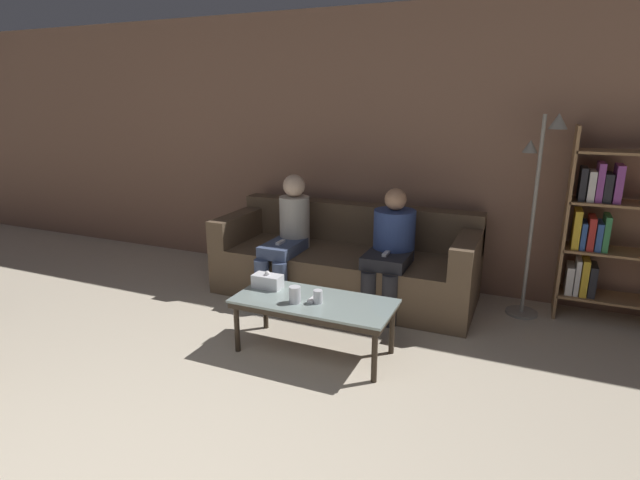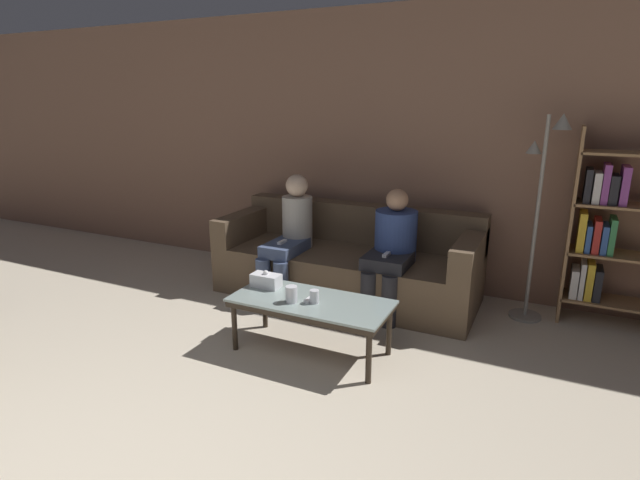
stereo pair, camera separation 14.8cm
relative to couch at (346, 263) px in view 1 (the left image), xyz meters
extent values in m
cube|color=#8C6651|center=(0.00, 0.54, 1.00)|extent=(12.00, 0.06, 2.60)
cube|color=brown|center=(0.00, -0.05, -0.08)|extent=(2.37, 0.92, 0.43)
cube|color=brown|center=(0.00, 0.31, 0.32)|extent=(2.37, 0.20, 0.37)
cube|color=brown|center=(-1.09, -0.05, 0.26)|extent=(0.18, 0.92, 0.26)
cube|color=brown|center=(1.09, -0.05, 0.26)|extent=(0.18, 0.92, 0.26)
cube|color=#8C9E99|center=(0.19, -1.16, 0.10)|extent=(1.14, 0.52, 0.02)
cube|color=#2D2319|center=(0.19, -1.16, 0.07)|extent=(1.12, 0.51, 0.04)
cylinder|color=#2D2319|center=(-0.32, -1.37, -0.13)|extent=(0.04, 0.04, 0.35)
cylinder|color=#2D2319|center=(0.71, -1.37, -0.13)|extent=(0.04, 0.04, 0.35)
cylinder|color=#2D2319|center=(-0.32, -0.95, -0.13)|extent=(0.04, 0.04, 0.35)
cylinder|color=#2D2319|center=(0.71, -0.95, -0.13)|extent=(0.04, 0.04, 0.35)
cylinder|color=silver|center=(0.24, -1.20, 0.15)|extent=(0.07, 0.07, 0.09)
cylinder|color=silver|center=(0.09, -1.26, 0.17)|extent=(0.08, 0.08, 0.12)
cube|color=white|center=(-0.22, -1.08, 0.16)|extent=(0.22, 0.12, 0.10)
sphere|color=white|center=(-0.22, -1.08, 0.22)|extent=(0.04, 0.04, 0.04)
cube|color=white|center=(0.19, -1.16, 0.12)|extent=(0.04, 0.15, 0.02)
cube|color=#9E754C|center=(1.81, 0.31, 0.49)|extent=(0.02, 0.32, 1.58)
cube|color=#9E754C|center=(2.22, 0.31, -0.10)|extent=(0.83, 0.32, 0.02)
cube|color=silver|center=(1.89, 0.31, 0.03)|extent=(0.06, 0.24, 0.24)
cube|color=silver|center=(1.95, 0.31, 0.06)|extent=(0.04, 0.24, 0.30)
cube|color=gold|center=(2.00, 0.31, 0.06)|extent=(0.05, 0.24, 0.31)
cube|color=#232328|center=(2.06, 0.31, 0.04)|extent=(0.06, 0.24, 0.26)
cube|color=#9E754C|center=(2.22, 0.31, 0.29)|extent=(0.83, 0.32, 0.02)
cube|color=gold|center=(1.89, 0.31, 0.46)|extent=(0.05, 0.24, 0.31)
cube|color=#33569E|center=(1.95, 0.31, 0.41)|extent=(0.04, 0.24, 0.22)
cube|color=red|center=(2.00, 0.31, 0.44)|extent=(0.05, 0.24, 0.27)
cube|color=#33569E|center=(2.06, 0.31, 0.42)|extent=(0.04, 0.24, 0.23)
cube|color=#38844C|center=(2.11, 0.31, 0.45)|extent=(0.04, 0.24, 0.29)
cube|color=#9E754C|center=(2.22, 0.31, 0.69)|extent=(0.83, 0.32, 0.02)
cube|color=#232328|center=(1.89, 0.31, 0.83)|extent=(0.05, 0.24, 0.26)
cube|color=silver|center=(1.95, 0.31, 0.82)|extent=(0.05, 0.24, 0.24)
cube|color=#8E4293|center=(2.01, 0.31, 0.85)|extent=(0.05, 0.24, 0.30)
cube|color=#232328|center=(2.07, 0.31, 0.81)|extent=(0.06, 0.24, 0.22)
cube|color=#8E4293|center=(2.13, 0.31, 0.85)|extent=(0.05, 0.24, 0.29)
cube|color=#9E754C|center=(2.22, 0.31, 1.08)|extent=(0.83, 0.32, 0.02)
cylinder|color=gray|center=(1.56, 0.16, -0.29)|extent=(0.26, 0.26, 0.02)
cylinder|color=gray|center=(1.56, 0.16, 0.53)|extent=(0.03, 0.03, 1.67)
cone|color=gray|center=(1.66, 0.16, 1.32)|extent=(0.14, 0.14, 0.12)
cone|color=gray|center=(1.48, 0.20, 1.12)|extent=(0.12, 0.12, 0.10)
cylinder|color=#47567A|center=(-0.57, -0.58, -0.08)|extent=(0.13, 0.13, 0.43)
cylinder|color=#47567A|center=(-0.39, -0.58, -0.08)|extent=(0.13, 0.13, 0.43)
cube|color=#47567A|center=(-0.48, -0.34, 0.18)|extent=(0.28, 0.48, 0.10)
cylinder|color=#B7B2A8|center=(-0.48, -0.10, 0.37)|extent=(0.28, 0.28, 0.48)
sphere|color=beige|center=(-0.48, -0.10, 0.71)|extent=(0.20, 0.20, 0.20)
cube|color=white|center=(-0.48, -0.39, 0.25)|extent=(0.04, 0.12, 0.02)
cylinder|color=#28282D|center=(0.39, -0.50, -0.08)|extent=(0.13, 0.13, 0.43)
cylinder|color=#28282D|center=(0.57, -0.50, -0.08)|extent=(0.13, 0.13, 0.43)
cube|color=#28282D|center=(0.48, -0.30, 0.18)|extent=(0.36, 0.40, 0.10)
cylinder|color=#334784|center=(0.48, -0.10, 0.35)|extent=(0.36, 0.36, 0.44)
sphere|color=tan|center=(0.48, -0.10, 0.66)|extent=(0.19, 0.19, 0.19)
cube|color=white|center=(0.48, -0.34, 0.25)|extent=(0.04, 0.12, 0.02)
camera|label=1|loc=(1.54, -4.15, 1.49)|focal=28.00mm
camera|label=2|loc=(1.67, -4.09, 1.49)|focal=28.00mm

